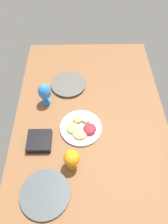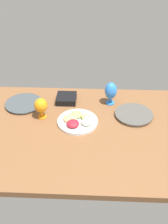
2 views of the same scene
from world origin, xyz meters
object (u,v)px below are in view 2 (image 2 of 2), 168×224
object	(u,v)px
dinner_plate_left	(134,115)
dinner_plate_right	(24,104)
hurricane_glass_orange	(41,106)
square_bowl_black	(66,98)
fruit_platter	(77,121)
hurricane_glass_blue	(111,91)

from	to	relation	value
dinner_plate_left	dinner_plate_right	distance (cm)	81.74
hurricane_glass_orange	square_bowl_black	bearing A→B (deg)	-125.92
dinner_plate_right	fruit_platter	world-z (taller)	fruit_platter
dinner_plate_left	square_bowl_black	distance (cm)	52.24
hurricane_glass_blue	fruit_platter	bearing A→B (deg)	47.37
dinner_plate_left	dinner_plate_right	world-z (taller)	dinner_plate_left
fruit_platter	dinner_plate_right	bearing A→B (deg)	-25.76
hurricane_glass_orange	square_bowl_black	xyz separation A→B (cm)	(-15.17, -20.94, -6.87)
dinner_plate_right	square_bowl_black	size ratio (longest dim) A/B	1.85
dinner_plate_left	hurricane_glass_blue	world-z (taller)	hurricane_glass_blue
dinner_plate_right	hurricane_glass_blue	size ratio (longest dim) A/B	1.56
dinner_plate_left	hurricane_glass_orange	distance (cm)	65.23
hurricane_glass_orange	hurricane_glass_blue	xyz separation A→B (cm)	(-48.36, -19.49, 1.09)
fruit_platter	square_bowl_black	xyz separation A→B (cm)	(10.15, -26.49, 0.73)
dinner_plate_left	hurricane_glass_orange	xyz separation A→B (cm)	(64.57, 4.01, 8.31)
fruit_platter	square_bowl_black	size ratio (longest dim) A/B	1.86
dinner_plate_left	dinner_plate_right	size ratio (longest dim) A/B	0.97
dinner_plate_left	hurricane_glass_orange	bearing A→B (deg)	3.56
dinner_plate_right	hurricane_glass_orange	size ratio (longest dim) A/B	1.82
hurricane_glass_blue	dinner_plate_right	bearing A→B (deg)	4.30
hurricane_glass_orange	dinner_plate_right	bearing A→B (deg)	-41.58
dinner_plate_left	fruit_platter	world-z (taller)	fruit_platter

